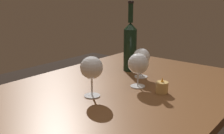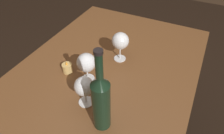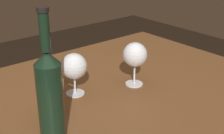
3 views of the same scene
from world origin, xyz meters
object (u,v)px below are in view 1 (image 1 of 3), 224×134
Objects in this scene: wine_glass_left at (138,64)px; votive_candle at (162,88)px; wine_glass_right at (141,58)px; wine_glass_centre at (92,68)px; wine_bottle at (130,45)px.

wine_glass_left is 2.28× the size of votive_candle.
votive_candle is (0.13, 0.19, -0.08)m from wine_glass_right.
wine_glass_right is 2.18× the size of votive_candle.
votive_candle is at bearing 55.40° from wine_glass_right.
wine_glass_left is 0.92× the size of wine_glass_centre.
wine_glass_left reaches higher than votive_candle.
wine_bottle is 0.38m from votive_candle.
wine_glass_right reaches higher than votive_candle.
wine_glass_centre is at bearing 14.65° from wine_bottle.
wine_bottle reaches higher than wine_glass_left.
wine_glass_centre is (0.35, -0.01, 0.02)m from wine_glass_right.
wine_bottle reaches higher than wine_glass_centre.
wine_glass_left is 0.15m from votive_candle.
wine_glass_centre is 2.48× the size of votive_candle.
wine_glass_left is 1.05× the size of wine_glass_right.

